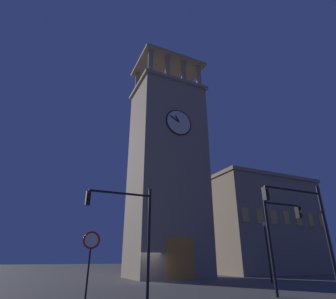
{
  "coord_description": "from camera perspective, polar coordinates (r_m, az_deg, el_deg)",
  "views": [
    {
      "loc": [
        9.94,
        24.75,
        1.91
      ],
      "look_at": [
        -3.54,
        -4.31,
        15.12
      ],
      "focal_mm": 28.48,
      "sensor_mm": 36.0,
      "label": 1
    }
  ],
  "objects": [
    {
      "name": "traffic_signal_far",
      "position": [
        18.15,
        22.73,
        -15.1
      ],
      "size": [
        2.97,
        0.41,
        5.76
      ],
      "color": "black",
      "rests_on": "ground_plane"
    },
    {
      "name": "clocktower",
      "position": [
        33.7,
        -0.1,
        -4.1
      ],
      "size": [
        9.18,
        7.07,
        30.77
      ],
      "color": "gray",
      "rests_on": "ground_plane"
    },
    {
      "name": "traffic_signal_near",
      "position": [
        17.9,
        27.61,
        -12.79
      ],
      "size": [
        4.61,
        0.41,
        6.15
      ],
      "color": "black",
      "rests_on": "ground_plane"
    },
    {
      "name": "street_lamp",
      "position": [
        27.04,
        20.29,
        -17.56
      ],
      "size": [
        0.44,
        0.44,
        5.13
      ],
      "color": "black",
      "rests_on": "ground_plane"
    },
    {
      "name": "no_horn_sign",
      "position": [
        13.3,
        -16.19,
        -19.31
      ],
      "size": [
        0.78,
        0.14,
        3.1
      ],
      "color": "black",
      "rests_on": "ground_plane"
    },
    {
      "name": "ground_plane",
      "position": [
        26.75,
        -3.34,
        -26.46
      ],
      "size": [
        200.0,
        200.0,
        0.0
      ],
      "primitive_type": "plane",
      "color": "#56544F"
    },
    {
      "name": "traffic_signal_mid",
      "position": [
        15.15,
        -8.29,
        -14.94
      ],
      "size": [
        3.67,
        0.41,
        5.73
      ],
      "color": "black",
      "rests_on": "ground_plane"
    },
    {
      "name": "adjacent_wing_building",
      "position": [
        42.9,
        20.57,
        -14.62
      ],
      "size": [
        16.77,
        7.35,
        13.38
      ],
      "color": "gray",
      "rests_on": "ground_plane"
    }
  ]
}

